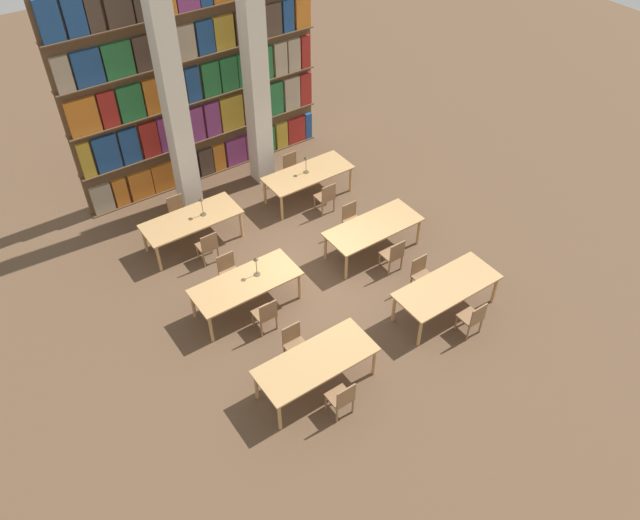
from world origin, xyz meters
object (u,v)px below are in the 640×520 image
at_px(chair_7, 352,219).
at_px(chair_11, 292,168).
at_px(chair_4, 266,314).
at_px(chair_2, 473,317).
at_px(chair_6, 393,254).
at_px(reading_table_4, 192,221).
at_px(reading_table_5, 308,175).
at_px(reading_table_2, 246,284).
at_px(chair_1, 295,343).
at_px(reading_table_3, 373,228).
at_px(reading_table_1, 447,288).
at_px(pillar_center, 255,73).
at_px(chair_8, 208,246).
at_px(chair_3, 422,274).
at_px(desk_lamp_2, 306,162).
at_px(reading_table_0, 316,362).
at_px(chair_5, 229,271).
at_px(desk_lamp_1, 202,203).
at_px(desk_lamp_0, 256,263).
at_px(chair_9, 179,212).
at_px(chair_10, 326,197).
at_px(pillar_left, 173,98).
at_px(chair_0, 342,398).

height_order(chair_7, chair_11, same).
bearing_deg(chair_4, chair_2, -36.18).
xyz_separation_m(chair_6, reading_table_4, (-3.26, 3.39, 0.23)).
bearing_deg(reading_table_5, reading_table_2, -142.22).
height_order(chair_1, reading_table_3, chair_1).
height_order(reading_table_1, chair_7, chair_7).
bearing_deg(pillar_center, chair_11, -52.44).
distance_m(reading_table_3, reading_table_4, 4.21).
bearing_deg(chair_8, chair_3, -45.91).
xyz_separation_m(chair_3, desk_lamp_2, (-0.13, 4.26, 0.62)).
bearing_deg(pillar_center, reading_table_4, -152.35).
xyz_separation_m(pillar_center, chair_4, (-2.76, -4.75, -2.54)).
xyz_separation_m(reading_table_0, chair_5, (-0.04, 3.28, -0.23)).
xyz_separation_m(chair_5, chair_11, (3.28, 2.53, 0.00)).
bearing_deg(chair_1, chair_7, -142.93).
height_order(chair_7, desk_lamp_1, desk_lamp_1).
distance_m(reading_table_0, reading_table_1, 3.31).
height_order(chair_2, chair_3, same).
bearing_deg(reading_table_1, chair_1, 167.71).
height_order(chair_6, desk_lamp_2, desk_lamp_2).
distance_m(chair_6, desk_lamp_2, 3.48).
bearing_deg(reading_table_2, chair_11, 45.16).
distance_m(chair_3, chair_6, 0.85).
distance_m(reading_table_2, desk_lamp_0, 0.50).
xyz_separation_m(reading_table_2, chair_5, (0.00, 0.77, -0.23)).
relative_size(chair_3, chair_9, 1.00).
bearing_deg(reading_table_2, desk_lamp_0, 8.90).
bearing_deg(chair_10, pillar_left, 140.31).
relative_size(pillar_center, chair_9, 6.96).
height_order(desk_lamp_1, chair_11, desk_lamp_1).
relative_size(reading_table_0, chair_5, 2.64).
height_order(reading_table_1, chair_3, chair_3).
xyz_separation_m(chair_8, reading_table_5, (3.26, 0.76, 0.23)).
bearing_deg(reading_table_2, chair_8, 89.83).
distance_m(chair_0, chair_11, 7.32).
height_order(chair_2, chair_9, same).
relative_size(reading_table_2, chair_9, 2.64).
distance_m(chair_0, reading_table_3, 4.55).
bearing_deg(chair_3, chair_6, -83.84).
height_order(chair_3, chair_6, same).
bearing_deg(reading_table_1, chair_3, 88.88).
height_order(pillar_center, reading_table_5, pillar_center).
distance_m(pillar_left, desk_lamp_0, 4.38).
bearing_deg(chair_9, chair_8, 90.00).
bearing_deg(desk_lamp_2, reading_table_5, -46.53).
bearing_deg(chair_2, reading_table_4, 120.19).
bearing_deg(desk_lamp_1, desk_lamp_0, -90.04).
bearing_deg(chair_5, chair_3, 143.82).
height_order(chair_1, chair_3, same).
bearing_deg(desk_lamp_1, desk_lamp_2, 1.30).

